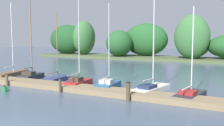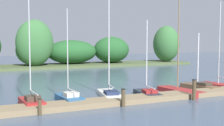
# 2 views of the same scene
# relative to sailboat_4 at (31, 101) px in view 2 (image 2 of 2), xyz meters

# --- Properties ---
(dock_pier) EXTENTS (31.12, 1.80, 0.35)m
(dock_pier) POSITION_rel_sailboat_4_xyz_m (2.92, -1.38, -0.19)
(dock_pier) COLOR #847051
(dock_pier) RESTS_ON ground
(far_shore) EXTENTS (58.22, 8.67, 7.60)m
(far_shore) POSITION_rel_sailboat_4_xyz_m (0.40, 27.46, 2.63)
(far_shore) COLOR #4C5B38
(far_shore) RESTS_ON ground
(sailboat_4) EXTENTS (1.41, 3.21, 7.43)m
(sailboat_4) POSITION_rel_sailboat_4_xyz_m (0.00, 0.00, 0.00)
(sailboat_4) COLOR maroon
(sailboat_4) RESTS_ON ground
(sailboat_5) EXTENTS (1.46, 3.09, 6.37)m
(sailboat_5) POSITION_rel_sailboat_4_xyz_m (2.53, 0.27, -0.03)
(sailboat_5) COLOR #285684
(sailboat_5) RESTS_ON ground
(sailboat_6) EXTENTS (1.94, 4.34, 7.45)m
(sailboat_6) POSITION_rel_sailboat_4_xyz_m (5.78, 0.72, -0.03)
(sailboat_6) COLOR silver
(sailboat_6) RESTS_ON ground
(sailboat_7) EXTENTS (1.70, 3.46, 5.77)m
(sailboat_7) POSITION_rel_sailboat_4_xyz_m (8.58, -0.06, -0.11)
(sailboat_7) COLOR #232833
(sailboat_7) RESTS_ON ground
(sailboat_8) EXTENTS (1.84, 4.52, 8.34)m
(sailboat_8) POSITION_rel_sailboat_4_xyz_m (11.55, -0.01, -0.05)
(sailboat_8) COLOR maroon
(sailboat_8) RESTS_ON ground
(sailboat_9) EXTENTS (1.81, 3.78, 4.91)m
(sailboat_9) POSITION_rel_sailboat_4_xyz_m (14.35, 0.78, -0.06)
(sailboat_9) COLOR brown
(sailboat_9) RESTS_ON ground
(sailboat_10) EXTENTS (2.23, 4.35, 7.71)m
(sailboat_10) POSITION_rel_sailboat_4_xyz_m (16.39, 0.47, -0.05)
(sailboat_10) COLOR maroon
(sailboat_10) RESTS_ON ground
(mooring_piling_2) EXTENTS (0.22, 0.22, 0.97)m
(mooring_piling_2) POSITION_rel_sailboat_4_xyz_m (0.12, -2.44, 0.13)
(mooring_piling_2) COLOR #4C3D28
(mooring_piling_2) RESTS_ON ground
(mooring_piling_3) EXTENTS (0.28, 0.28, 1.17)m
(mooring_piling_3) POSITION_rel_sailboat_4_xyz_m (5.35, -2.47, 0.23)
(mooring_piling_3) COLOR #4C3D28
(mooring_piling_3) RESTS_ON ground
(mooring_piling_4) EXTENTS (0.30, 0.30, 1.49)m
(mooring_piling_4) POSITION_rel_sailboat_4_xyz_m (10.86, -2.68, 0.39)
(mooring_piling_4) COLOR #4C3D28
(mooring_piling_4) RESTS_ON ground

